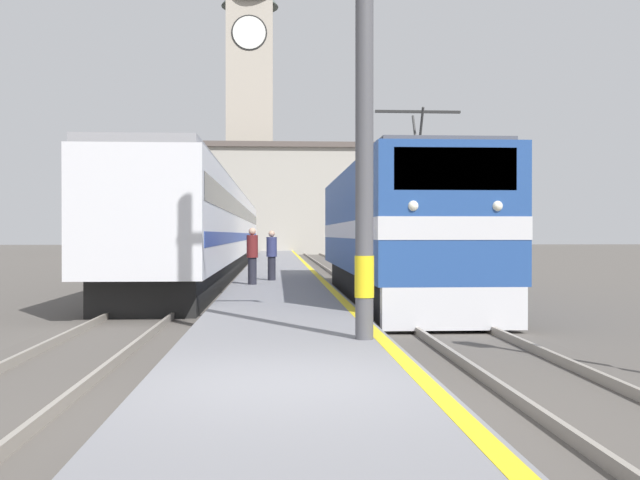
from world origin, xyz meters
TOP-DOWN VIEW (x-y plane):
  - ground_plane at (0.00, 30.00)m, footprint 200.00×200.00m
  - platform at (0.00, 25.00)m, footprint 3.05×140.00m
  - rail_track_near at (3.20, 25.00)m, footprint 2.84×140.00m
  - rail_track_far at (-3.15, 25.00)m, footprint 2.84×140.00m
  - locomotive_train at (3.20, 13.56)m, footprint 2.92×15.00m
  - passenger_train at (-3.15, 30.07)m, footprint 2.92×43.71m
  - catenary_mast at (1.19, 3.06)m, footprint 2.38×0.28m
  - person_on_platform at (-0.86, 14.91)m, footprint 0.34×0.34m
  - second_waiting_passenger at (-0.29, 16.95)m, footprint 0.34×0.34m
  - clock_tower at (-2.91, 73.39)m, footprint 6.14×6.14m
  - station_building at (0.50, 64.51)m, footprint 28.59×6.93m

SIDE VIEW (x-z plane):
  - ground_plane at x=0.00m, z-range 0.00..0.00m
  - rail_track_near at x=3.20m, z-range -0.05..0.11m
  - rail_track_far at x=-3.15m, z-range -0.05..0.11m
  - platform at x=0.00m, z-range 0.00..0.39m
  - second_waiting_passenger at x=-0.29m, z-range 0.42..2.05m
  - person_on_platform at x=-0.86m, z-range 0.43..2.13m
  - locomotive_train at x=3.20m, z-range -0.44..4.37m
  - passenger_train at x=-3.15m, z-range 0.15..4.17m
  - catenary_mast at x=1.19m, z-range 0.35..8.66m
  - station_building at x=0.50m, z-range 0.03..10.47m
  - clock_tower at x=-2.91m, z-range 1.00..31.84m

